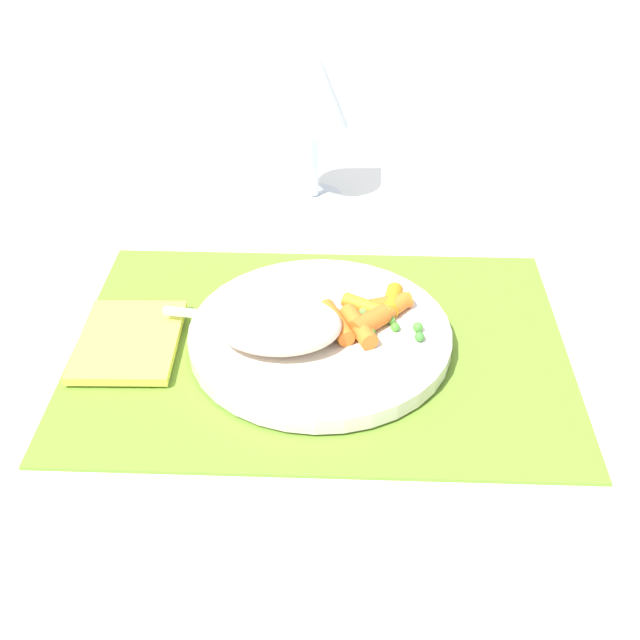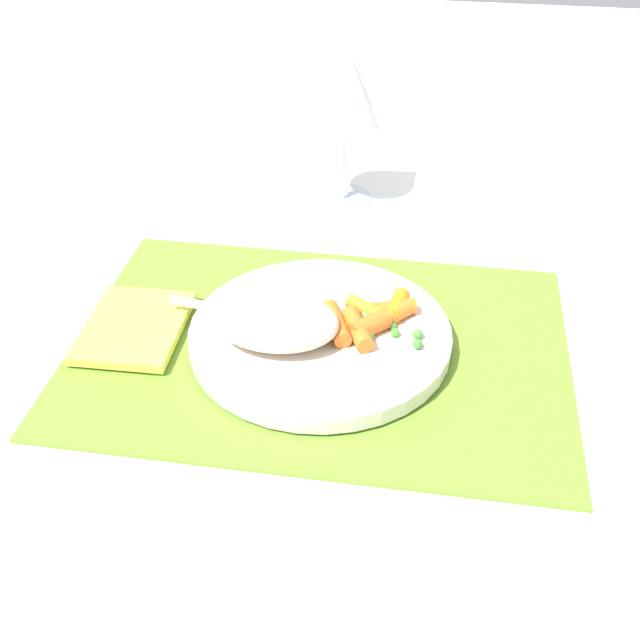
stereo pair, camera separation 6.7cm
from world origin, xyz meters
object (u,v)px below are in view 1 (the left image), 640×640
Objects in this scene: rice_mound at (278,325)px; carrot_portion at (370,314)px; wine_glass at (314,89)px; plate at (320,336)px; fork at (286,323)px; napkin at (129,341)px.

carrot_portion is at bearing 22.46° from rice_mound.
wine_glass is (0.02, 0.31, 0.09)m from rice_mound.
rice_mound reaches higher than plate.
wine_glass is (-0.02, 0.29, 0.12)m from plate.
rice_mound is at bearing -100.38° from fork.
fork is at bearing -173.09° from carrot_portion.
napkin is at bearing 175.48° from rice_mound.
wine_glass is (-0.06, 0.28, 0.10)m from carrot_portion.
fork is at bearing -92.63° from wine_glass.
plate is 1.26× the size of fork.
fork is (-0.07, -0.01, -0.00)m from carrot_portion.
rice_mound is 0.96× the size of napkin.
napkin is (-0.14, -0.01, -0.01)m from fork.
plate is 0.03m from fork.
carrot_portion is 0.48× the size of wine_glass.
rice_mound is at bearing -4.52° from napkin.
carrot_portion is 0.77× the size of napkin.
plate is 0.31m from wine_glass.
wine_glass reaches higher than carrot_portion.
napkin is (-0.15, -0.30, -0.12)m from wine_glass.
fork reaches higher than plate.
fork reaches higher than napkin.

